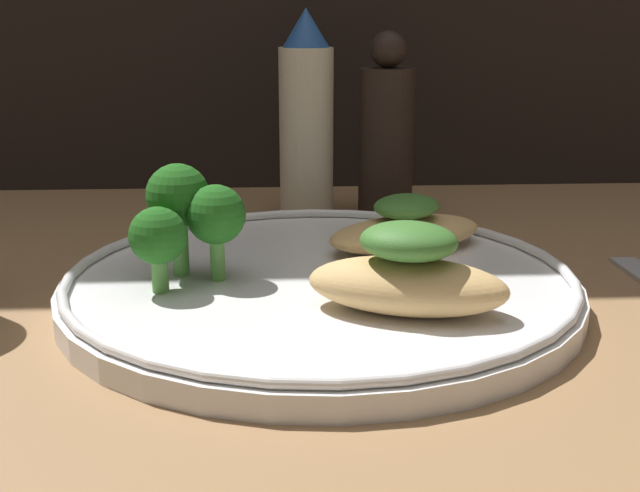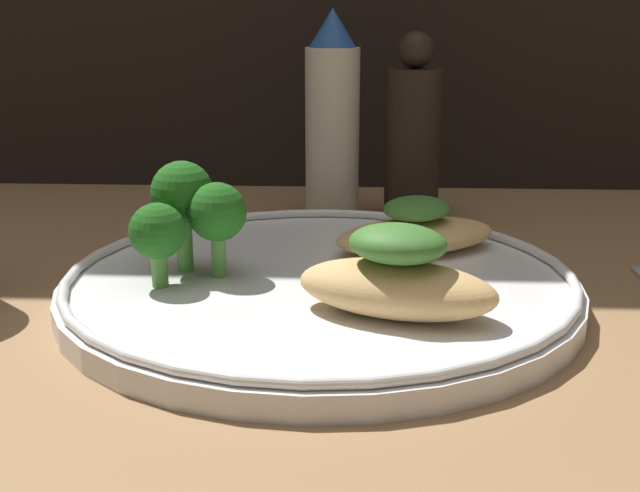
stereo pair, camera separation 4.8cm
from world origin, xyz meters
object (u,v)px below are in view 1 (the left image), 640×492
at_px(plate, 320,284).
at_px(sauce_bottle, 310,120).
at_px(pepper_grinder, 386,135).
at_px(broccoli_bunch, 185,215).

distance_m(plate, sauce_bottle, 0.22).
bearing_deg(sauce_bottle, plate, -90.82).
relative_size(plate, sauce_bottle, 1.81).
xyz_separation_m(sauce_bottle, pepper_grinder, (0.06, 0.00, -0.01)).
bearing_deg(broccoli_bunch, sauce_bottle, 68.52).
distance_m(plate, broccoli_bunch, 0.09).
xyz_separation_m(plate, pepper_grinder, (0.07, 0.21, 0.06)).
bearing_deg(pepper_grinder, plate, -107.94).
xyz_separation_m(plate, broccoli_bunch, (-0.08, -0.00, 0.04)).
distance_m(broccoli_bunch, sauce_bottle, 0.22).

